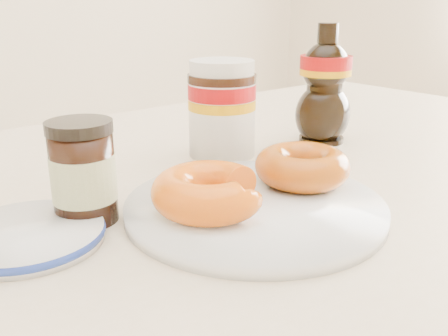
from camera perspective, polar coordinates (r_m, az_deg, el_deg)
dining_table at (r=0.63m, az=3.45°, el=-8.87°), size 1.40×0.90×0.75m
plate at (r=0.51m, az=3.53°, el=-4.41°), size 0.26×0.26×0.01m
donut_bitten at (r=0.48m, az=-1.77°, el=-2.68°), size 0.12×0.12×0.04m
donut_whole at (r=0.56m, az=8.93°, el=0.23°), size 0.12×0.12×0.04m
nutella_jar at (r=0.68m, az=-0.24°, el=7.24°), size 0.09×0.09×0.13m
syrup_bottle at (r=0.76m, az=11.42°, el=9.37°), size 0.11×0.10×0.17m
dark_jar at (r=0.50m, az=-15.78°, el=-0.57°), size 0.06×0.06×0.10m
blue_rim_saucer at (r=0.48m, az=-21.52°, el=-7.10°), size 0.14×0.14×0.01m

